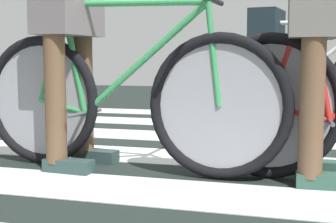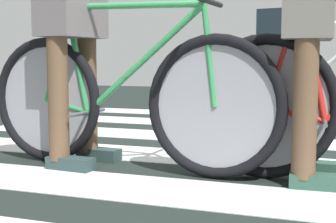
{
  "view_description": "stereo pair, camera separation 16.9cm",
  "coord_description": "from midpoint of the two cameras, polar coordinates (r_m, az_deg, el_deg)",
  "views": [
    {
      "loc": [
        0.04,
        -2.85,
        0.61
      ],
      "look_at": [
        -0.65,
        -0.39,
        0.33
      ],
      "focal_mm": 51.0,
      "sensor_mm": 36.0,
      "label": 1
    },
    {
      "loc": [
        0.21,
        -2.85,
        0.61
      ],
      "look_at": [
        -0.65,
        -0.39,
        0.33
      ],
      "focal_mm": 51.0,
      "sensor_mm": 36.0,
      "label": 2
    }
  ],
  "objects": [
    {
      "name": "bicycle_3_of_3",
      "position": [
        3.94,
        14.84,
        3.16
      ],
      "size": [
        1.72,
        0.53,
        0.93
      ],
      "rotation": [
        0.0,
        0.0,
        -0.15
      ],
      "color": "black",
      "rests_on": "ground"
    },
    {
      "name": "crosswalk_markings",
      "position": [
        3.15,
        13.68,
        -4.57
      ],
      "size": [
        5.44,
        4.22,
        0.0
      ],
      "color": "silver",
      "rests_on": "ground"
    },
    {
      "name": "cyclist_2_of_3",
      "position": [
        2.37,
        14.86,
        6.95
      ],
      "size": [
        0.33,
        0.42,
        0.96
      ],
      "rotation": [
        0.0,
        0.0,
        0.05
      ],
      "color": "brown",
      "rests_on": "ground"
    },
    {
      "name": "ground",
      "position": [
        2.92,
        12.99,
        -5.69
      ],
      "size": [
        18.0,
        14.0,
        0.02
      ],
      "color": "black"
    },
    {
      "name": "cyclist_1_of_3",
      "position": [
        2.67,
        -13.27,
        7.29
      ],
      "size": [
        0.34,
        0.43,
        0.99
      ],
      "rotation": [
        0.0,
        0.0,
        -0.08
      ],
      "color": "brown",
      "rests_on": "ground"
    },
    {
      "name": "bicycle_1_of_3",
      "position": [
        2.52,
        -7.24,
        1.65
      ],
      "size": [
        1.73,
        0.52,
        0.93
      ],
      "rotation": [
        0.0,
        0.0,
        -0.08
      ],
      "color": "black",
      "rests_on": "ground"
    },
    {
      "name": "cyclist_3_of_3",
      "position": [
        4.0,
        10.52,
        6.91
      ],
      "size": [
        0.37,
        0.44,
        0.98
      ],
      "rotation": [
        0.0,
        0.0,
        -0.15
      ],
      "color": "tan",
      "rests_on": "ground"
    }
  ]
}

